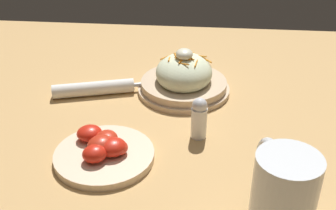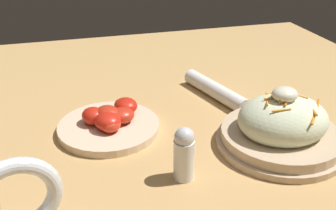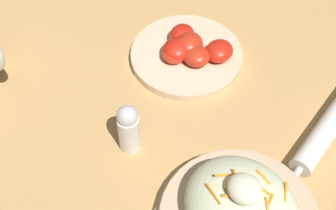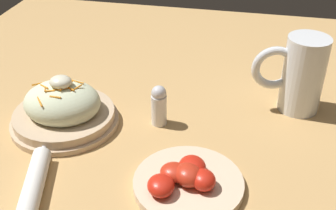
% 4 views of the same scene
% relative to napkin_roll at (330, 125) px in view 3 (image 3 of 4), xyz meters
% --- Properties ---
extents(ground_plane, '(1.43, 1.43, 0.00)m').
position_rel_napkin_roll_xyz_m(ground_plane, '(0.23, 0.21, -0.02)').
color(ground_plane, tan).
extents(napkin_roll, '(0.08, 0.22, 0.03)m').
position_rel_napkin_roll_xyz_m(napkin_roll, '(0.00, 0.00, 0.00)').
color(napkin_roll, white).
rests_on(napkin_roll, ground_plane).
extents(tomato_plate, '(0.19, 0.19, 0.05)m').
position_rel_napkin_roll_xyz_m(tomato_plate, '(0.24, 0.08, 0.00)').
color(tomato_plate, beige).
rests_on(tomato_plate, ground_plane).
extents(salt_shaker, '(0.03, 0.03, 0.09)m').
position_rel_napkin_roll_xyz_m(salt_shaker, '(0.15, 0.25, 0.03)').
color(salt_shaker, white).
rests_on(salt_shaker, ground_plane).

